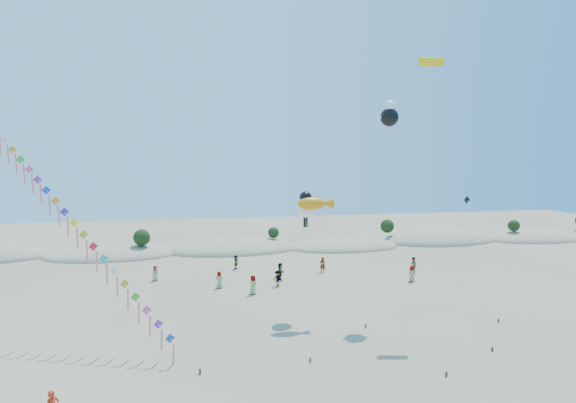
{
  "coord_description": "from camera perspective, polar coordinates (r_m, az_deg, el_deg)",
  "views": [
    {
      "loc": [
        -5.58,
        -21.87,
        13.33
      ],
      "look_at": [
        1.73,
        14.0,
        9.79
      ],
      "focal_mm": 30.0,
      "sensor_mm": 36.0,
      "label": 1
    }
  ],
  "objects": [
    {
      "name": "dune_ridge",
      "position": [
        68.62,
        -5.78,
        -5.61
      ],
      "size": [
        145.3,
        11.49,
        5.57
      ],
      "color": "gray",
      "rests_on": "ground"
    },
    {
      "name": "kite_train",
      "position": [
        39.93,
        -27.03,
        1.5
      ],
      "size": [
        21.16,
        18.32,
        21.18
      ],
      "color": "#3F2D1E",
      "rests_on": "ground"
    },
    {
      "name": "fish_kite",
      "position": [
        38.98,
        3.3,
        -0.28
      ],
      "size": [
        6.58,
        12.66,
        9.94
      ],
      "color": "#3F2D1E",
      "rests_on": "ground"
    },
    {
      "name": "cartoon_kite_low",
      "position": [
        40.23,
        2.1,
        -0.57
      ],
      "size": [
        2.87,
        10.71,
        10.33
      ],
      "color": "#3F2D1E",
      "rests_on": "ground"
    },
    {
      "name": "cartoon_kite_high",
      "position": [
        41.9,
        11.92,
        9.96
      ],
      "size": [
        4.45,
        5.0,
        17.93
      ],
      "color": "#3F2D1E",
      "rests_on": "ground"
    },
    {
      "name": "parafoil_kite",
      "position": [
        41.34,
        16.78,
        14.84
      ],
      "size": [
        2.05,
        8.49,
        21.11
      ],
      "color": "#3F2D1E",
      "rests_on": "ground"
    },
    {
      "name": "dark_kite",
      "position": [
        51.37,
        21.31,
        -3.37
      ],
      "size": [
        6.02,
        14.1,
        8.92
      ],
      "color": "#3F2D1E",
      "rests_on": "ground"
    },
    {
      "name": "beachgoers",
      "position": [
        51.93,
        -0.06,
        -8.36
      ],
      "size": [
        29.34,
        11.94,
        1.86
      ],
      "color": "slate",
      "rests_on": "ground"
    }
  ]
}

